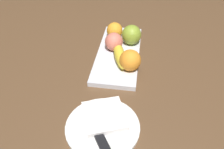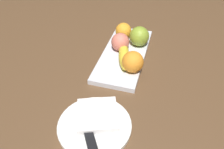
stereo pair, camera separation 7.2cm
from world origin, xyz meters
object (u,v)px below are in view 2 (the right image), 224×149
(folded_napkin, at_px, (97,115))
(knife, at_px, (90,140))
(apple, at_px, (139,36))
(peach, at_px, (120,42))
(orange_near_apple, at_px, (133,62))
(fruit_tray, at_px, (124,54))
(orange_near_banana, at_px, (123,31))
(dinner_plate, at_px, (95,126))
(banana, at_px, (124,56))

(folded_napkin, distance_m, knife, 0.08)
(apple, bearing_deg, peach, 130.86)
(orange_near_apple, relative_size, folded_napkin, 0.65)
(fruit_tray, relative_size, orange_near_banana, 5.79)
(apple, height_order, orange_near_apple, apple)
(fruit_tray, bearing_deg, dinner_plate, 180.00)
(knife, bearing_deg, orange_near_banana, -28.88)
(knife, bearing_deg, dinner_plate, -24.98)
(peach, height_order, dinner_plate, peach)
(fruit_tray, xyz_separation_m, orange_near_banana, (0.10, 0.03, 0.04))
(orange_near_banana, bearing_deg, knife, -175.74)
(peach, xyz_separation_m, folded_napkin, (-0.34, -0.02, -0.03))
(orange_near_banana, height_order, peach, peach)
(peach, xyz_separation_m, dinner_plate, (-0.37, -0.02, -0.05))
(apple, relative_size, dinner_plate, 0.38)
(fruit_tray, xyz_separation_m, dinner_plate, (-0.35, 0.00, -0.00))
(knife, bearing_deg, banana, -33.45)
(apple, distance_m, knife, 0.48)
(peach, bearing_deg, dinner_plate, -176.74)
(orange_near_apple, height_order, folded_napkin, orange_near_apple)
(apple, relative_size, banana, 0.47)
(peach, height_order, folded_napkin, peach)
(orange_near_apple, xyz_separation_m, orange_near_banana, (0.21, 0.08, -0.00))
(apple, bearing_deg, knife, 175.72)
(dinner_plate, bearing_deg, folded_napkin, -0.00)
(dinner_plate, relative_size, folded_napkin, 1.77)
(banana, distance_m, peach, 0.07)
(dinner_plate, bearing_deg, knife, -171.84)
(banana, height_order, peach, peach)
(orange_near_banana, bearing_deg, orange_near_apple, -158.06)
(dinner_plate, distance_m, knife, 0.06)
(orange_near_banana, distance_m, knife, 0.51)
(fruit_tray, xyz_separation_m, folded_napkin, (-0.33, -0.00, 0.01))
(folded_napkin, xyz_separation_m, knife, (-0.08, -0.01, -0.00))
(fruit_tray, distance_m, folded_napkin, 0.33)
(apple, relative_size, folded_napkin, 0.68)
(orange_near_banana, bearing_deg, peach, -174.07)
(orange_near_apple, bearing_deg, apple, 3.09)
(orange_near_apple, xyz_separation_m, knife, (-0.31, 0.04, -0.04))
(fruit_tray, distance_m, orange_near_banana, 0.12)
(banana, bearing_deg, knife, 164.04)
(peach, bearing_deg, banana, -153.95)
(banana, bearing_deg, folded_napkin, 162.37)
(fruit_tray, distance_m, dinner_plate, 0.35)
(orange_near_apple, distance_m, knife, 0.31)
(orange_near_apple, bearing_deg, banana, 39.40)
(banana, relative_size, orange_near_banana, 2.49)
(banana, height_order, folded_napkin, banana)
(apple, xyz_separation_m, folded_napkin, (-0.40, 0.04, -0.04))
(folded_napkin, bearing_deg, apple, -6.24)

